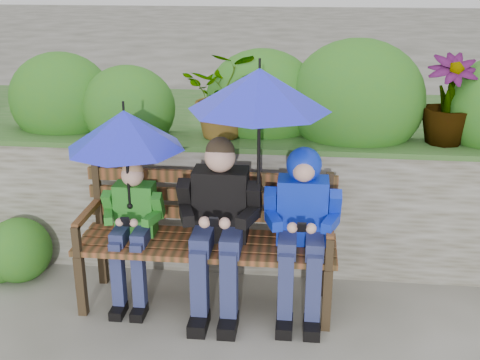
# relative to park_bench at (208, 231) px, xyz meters

# --- Properties ---
(ground) EXTENTS (60.00, 60.00, 0.00)m
(ground) POSITION_rel_park_bench_xyz_m (0.23, -0.17, -0.54)
(ground) COLOR #535245
(ground) RESTS_ON ground
(garden_backdrop) EXTENTS (8.00, 2.86, 1.83)m
(garden_backdrop) POSITION_rel_park_bench_xyz_m (0.12, 1.42, 0.10)
(garden_backdrop) COLOR #5F5A49
(garden_backdrop) RESTS_ON ground
(park_bench) EXTENTS (1.78, 0.52, 0.94)m
(park_bench) POSITION_rel_park_bench_xyz_m (0.00, 0.00, 0.00)
(park_bench) COLOR #322517
(park_bench) RESTS_ON ground
(boy_left) EXTENTS (0.41, 0.48, 1.03)m
(boy_left) POSITION_rel_park_bench_xyz_m (-0.51, -0.07, 0.06)
(boy_left) COLOR #2E7B23
(boy_left) RESTS_ON ground
(boy_middle) EXTENTS (0.56, 0.64, 1.22)m
(boy_middle) POSITION_rel_park_bench_xyz_m (0.09, -0.09, 0.14)
(boy_middle) COLOR black
(boy_middle) RESTS_ON ground
(boy_right) EXTENTS (0.51, 0.62, 1.16)m
(boy_right) POSITION_rel_park_bench_xyz_m (0.65, -0.07, 0.16)
(boy_right) COLOR #082ABB
(boy_right) RESTS_ON ground
(umbrella_left) EXTENTS (0.80, 0.80, 0.75)m
(umbrella_left) POSITION_rel_park_bench_xyz_m (-0.53, -0.06, 0.73)
(umbrella_left) COLOR #2128E7
(umbrella_left) RESTS_ON ground
(umbrella_right) EXTENTS (0.91, 0.91, 1.02)m
(umbrella_right) POSITION_rel_park_bench_xyz_m (0.36, -0.07, 1.02)
(umbrella_right) COLOR #2128E7
(umbrella_right) RESTS_ON ground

